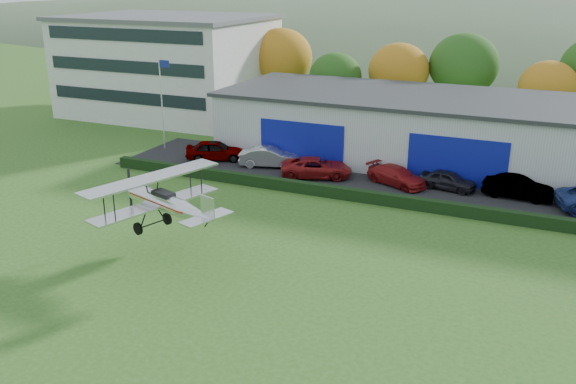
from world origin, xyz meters
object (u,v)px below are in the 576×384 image
at_px(hangar, 470,132).
at_px(car_2, 316,168).
at_px(office_block, 169,65).
at_px(car_4, 448,180).
at_px(car_0, 215,150).
at_px(car_1, 269,157).
at_px(flagpole, 162,95).
at_px(car_5, 518,187).
at_px(biplane, 165,201).
at_px(car_3, 397,176).

relative_size(hangar, car_2, 7.66).
relative_size(office_block, car_4, 5.22).
bearing_deg(hangar, car_0, -159.12).
height_order(car_1, car_4, car_1).
relative_size(hangar, flagpole, 5.08).
relative_size(car_0, car_5, 1.04).
relative_size(car_2, car_5, 1.16).
bearing_deg(car_0, hangar, -93.13).
xyz_separation_m(car_1, car_5, (18.59, 0.23, -0.02)).
bearing_deg(car_1, car_0, 74.28).
xyz_separation_m(office_block, biplane, (20.81, -31.19, -2.02)).
bearing_deg(office_block, car_0, -45.82).
distance_m(hangar, biplane, 27.07).
xyz_separation_m(flagpole, biplane, (12.70, -18.19, -1.60)).
relative_size(car_1, biplane, 0.58).
relative_size(hangar, office_block, 1.97).
relative_size(flagpole, car_4, 2.03).
bearing_deg(hangar, office_block, 167.99).
bearing_deg(office_block, flagpole, -58.03).
xyz_separation_m(car_2, biplane, (-2.32, -15.99, 2.40)).
distance_m(hangar, car_5, 8.40).
bearing_deg(biplane, hangar, 81.75).
xyz_separation_m(office_block, car_0, (13.90, -14.31, -4.35)).
bearing_deg(flagpole, biplane, -55.08).
bearing_deg(hangar, car_4, -92.71).
distance_m(car_3, biplane, 18.77).
distance_m(car_0, car_4, 18.77).
bearing_deg(car_1, car_5, -106.28).
bearing_deg(car_5, car_3, 97.87).
xyz_separation_m(car_4, biplane, (-11.85, -17.15, 2.47)).
bearing_deg(car_5, car_2, 98.98).
bearing_deg(car_1, hangar, -80.25).
distance_m(office_block, flagpole, 15.33).
bearing_deg(car_5, hangar, 36.02).
height_order(hangar, car_4, hangar).
relative_size(car_0, car_4, 1.21).
bearing_deg(office_block, car_2, -33.31).
xyz_separation_m(office_block, car_4, (32.67, -14.04, -4.49)).
bearing_deg(car_3, hangar, -2.83).
distance_m(hangar, car_2, 12.95).
bearing_deg(car_1, car_3, -108.79).
height_order(car_2, car_3, car_2).
distance_m(office_block, car_2, 28.04).
relative_size(car_5, biplane, 0.56).
bearing_deg(office_block, car_4, -23.26).
bearing_deg(car_3, biplane, 178.25).
relative_size(office_block, flagpole, 2.57).
bearing_deg(car_1, car_4, -106.34).
bearing_deg(car_2, car_3, -104.41).
xyz_separation_m(office_block, car_3, (29.09, -14.53, -4.49)).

